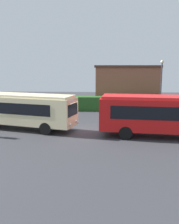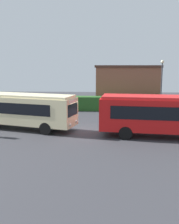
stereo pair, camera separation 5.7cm
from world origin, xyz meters
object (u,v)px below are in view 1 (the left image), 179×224
object	(u,v)px
bus_red	(170,114)
person_center	(46,115)
lamppost	(161,81)
bus_cream	(19,109)

from	to	relation	value
bus_red	person_center	xyz separation A→B (m)	(-10.28, 3.76, -0.94)
person_center	lamppost	world-z (taller)	lamppost
person_center	lamppost	bearing A→B (deg)	-11.98
lamppost	bus_red	bearing A→B (deg)	-98.11
bus_cream	lamppost	xyz separation A→B (m)	(13.60, 7.62, 1.95)
bus_red	person_center	size ratio (longest dim) A/B	6.31
bus_cream	person_center	world-z (taller)	bus_cream
bus_cream	lamppost	bearing A→B (deg)	44.86
bus_red	person_center	world-z (taller)	bus_red
bus_cream	person_center	bearing A→B (deg)	57.35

